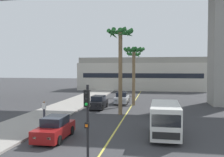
{
  "coord_description": "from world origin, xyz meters",
  "views": [
    {
      "loc": [
        3.12,
        -3.67,
        4.96
      ],
      "look_at": [
        0.0,
        14.0,
        4.19
      ],
      "focal_mm": 40.12,
      "sensor_mm": 36.0,
      "label": 1
    }
  ],
  "objects": [
    {
      "name": "sidewalk_left",
      "position": [
        -8.0,
        16.0,
        0.07
      ],
      "size": [
        4.8,
        80.0,
        0.15
      ],
      "primitive_type": "cube",
      "color": "#9E9991",
      "rests_on": "ground"
    },
    {
      "name": "palm_tree_far_median",
      "position": [
        0.21,
        29.22,
        6.24
      ],
      "size": [
        2.87,
        2.91,
        7.75
      ],
      "color": "brown",
      "rests_on": "ground"
    },
    {
      "name": "car_queue_fourth",
      "position": [
        -3.8,
        25.82,
        0.72
      ],
      "size": [
        1.87,
        4.12,
        1.56
      ],
      "color": "black",
      "rests_on": "ground"
    },
    {
      "name": "palm_tree_mid_median",
      "position": [
        -0.74,
        40.2,
        5.81
      ],
      "size": [
        2.55,
        2.63,
        7.76
      ],
      "color": "brown",
      "rests_on": "ground"
    },
    {
      "name": "traffic_light_median_near",
      "position": [
        0.1,
        7.04,
        2.71
      ],
      "size": [
        0.24,
        0.37,
        4.2
      ],
      "color": "black",
      "rests_on": "ground"
    },
    {
      "name": "palm_tree_near_median",
      "position": [
        -0.59,
        22.41,
        7.12
      ],
      "size": [
        2.93,
        2.97,
        9.18
      ],
      "color": "brown",
      "rests_on": "ground"
    },
    {
      "name": "delivery_van",
      "position": [
        3.79,
        14.62,
        1.29
      ],
      "size": [
        2.21,
        5.27,
        2.36
      ],
      "color": "silver",
      "rests_on": "ground"
    },
    {
      "name": "pedestrian_near_crosswalk",
      "position": [
        -7.44,
        18.67,
        1.0
      ],
      "size": [
        0.34,
        0.22,
        1.62
      ],
      "color": "#2D2D38",
      "rests_on": "sidewalk_left"
    },
    {
      "name": "pier_building_backdrop",
      "position": [
        0.0,
        53.47,
        3.55
      ],
      "size": [
        28.27,
        8.04,
        7.23
      ],
      "color": "beige",
      "rests_on": "ground"
    },
    {
      "name": "car_queue_second",
      "position": [
        -3.82,
        12.61,
        0.72
      ],
      "size": [
        1.87,
        4.12,
        1.56
      ],
      "color": "maroon",
      "rests_on": "ground"
    },
    {
      "name": "lane_stripe_center",
      "position": [
        0.0,
        24.0,
        0.0
      ],
      "size": [
        0.14,
        56.0,
        0.01
      ],
      "primitive_type": "cube",
      "color": "#DBCC4C",
      "rests_on": "ground"
    },
    {
      "name": "car_queue_third",
      "position": [
        -1.56,
        30.66,
        0.72
      ],
      "size": [
        1.88,
        4.12,
        1.56
      ],
      "color": "#B7BABF",
      "rests_on": "ground"
    },
    {
      "name": "car_queue_front",
      "position": [
        3.73,
        21.91,
        0.72
      ],
      "size": [
        1.88,
        4.12,
        1.56
      ],
      "color": "#B7BABF",
      "rests_on": "ground"
    }
  ]
}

